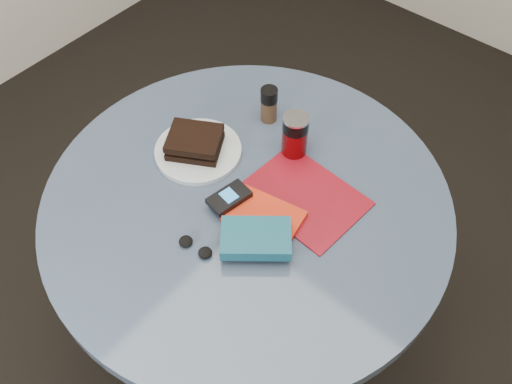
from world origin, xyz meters
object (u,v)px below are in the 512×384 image
Objects in this scene: soda_can at (295,135)px; red_book at (264,216)px; plate at (198,151)px; pepper_grinder at (269,104)px; sandwich at (195,142)px; novel at (256,238)px; mp3_player at (229,198)px; table at (247,236)px; headphones at (195,247)px; magazine at (304,196)px.

red_book is (0.08, -0.21, -0.05)m from soda_can.
plate is 2.14× the size of pepper_grinder.
plate is at bearing 18.73° from sandwich.
novel is (0.24, -0.34, -0.02)m from pepper_grinder.
red_book is 1.59× the size of mp3_player.
novel reaches higher than mp3_player.
headphones is at bearing -88.29° from table.
pepper_grinder is 1.16× the size of headphones.
sandwich is at bearing 158.69° from red_book.
headphones reaches higher than plate.
sandwich is 0.33m from novel.
sandwich is 0.30m from headphones.
headphones is (0.03, -0.14, -0.02)m from mp3_player.
table is 0.19m from red_book.
soda_can is at bearing 91.53° from table.
mp3_player is 0.15m from headphones.
pepper_grinder reaches higher than sandwich.
sandwich reaches higher than table.
table is at bearing 91.71° from headphones.
soda_can reaches higher than novel.
novel is (0.11, -0.29, -0.03)m from soda_can.
pepper_grinder reaches higher than novel.
novel is 0.14m from headphones.
plate reaches higher than magazine.
novel is at bearing -68.73° from soda_can.
sandwich is at bearing 118.84° from novel.
red_book reaches higher than headphones.
red_book is 1.10× the size of novel.
table is at bearing -61.92° from pepper_grinder.
mp3_player reaches higher than magazine.
red_book is at bearing -11.46° from plate.
mp3_player reaches higher than table.
pepper_grinder reaches higher than mp3_player.
table is 0.29m from sandwich.
sandwich is at bearing 158.26° from mp3_player.
red_book is 0.10m from mp3_player.
sandwich is at bearing -107.42° from pepper_grinder.
soda_can is at bearing 91.62° from headphones.
plate is at bearing 118.02° from novel.
mp3_player is at bearing 118.69° from novel.
mp3_player is at bearing -23.15° from plate.
plate is 0.81× the size of magazine.
soda_can is 0.23m from red_book.
mp3_player is at bearing 99.92° from headphones.
sandwich reaches higher than novel.
red_book is 1.91× the size of headphones.
pepper_grinder reaches higher than table.
sandwich is (-0.01, -0.00, 0.03)m from plate.
soda_can reaches higher than headphones.
sandwich reaches higher than magazine.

